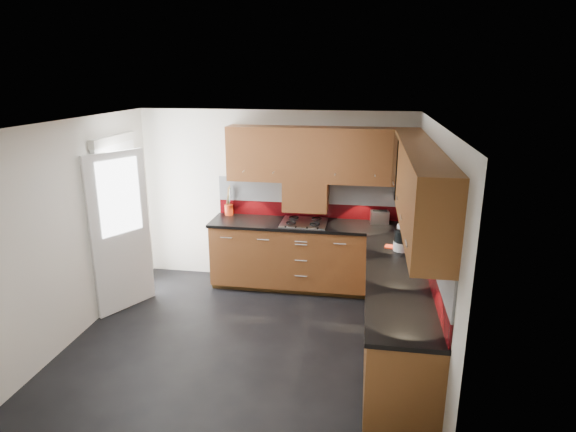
% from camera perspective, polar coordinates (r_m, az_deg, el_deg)
% --- Properties ---
extents(room, '(4.00, 3.80, 2.64)m').
position_cam_1_polar(room, '(4.95, -5.44, 0.55)').
color(room, black).
extents(base_cabinets, '(2.70, 3.20, 0.95)m').
position_cam_1_polar(base_cabinets, '(5.84, 6.93, -8.06)').
color(base_cabinets, '#592D14').
rests_on(base_cabinets, room).
extents(countertop, '(2.72, 3.22, 0.04)m').
position_cam_1_polar(countertop, '(5.65, 6.96, -3.66)').
color(countertop, black).
rests_on(countertop, base_cabinets).
extents(backsplash, '(2.70, 3.20, 0.54)m').
position_cam_1_polar(backsplash, '(5.77, 9.37, -0.30)').
color(backsplash, maroon).
rests_on(backsplash, countertop).
extents(upper_cabinets, '(2.50, 3.20, 0.72)m').
position_cam_1_polar(upper_cabinets, '(5.48, 9.17, 5.59)').
color(upper_cabinets, '#592D14').
rests_on(upper_cabinets, room).
extents(extractor_hood, '(0.60, 0.33, 0.40)m').
position_cam_1_polar(extractor_hood, '(6.48, 2.11, 2.41)').
color(extractor_hood, '#592D14').
rests_on(extractor_hood, room).
extents(glass_cabinet, '(0.32, 0.80, 0.66)m').
position_cam_1_polar(glass_cabinet, '(5.77, 14.00, 6.14)').
color(glass_cabinet, black).
rests_on(glass_cabinet, room).
extents(back_door, '(0.42, 1.19, 2.04)m').
position_cam_1_polar(back_door, '(6.40, -19.20, -0.99)').
color(back_door, white).
rests_on(back_door, room).
extents(gas_hob, '(0.60, 0.53, 0.05)m').
position_cam_1_polar(gas_hob, '(6.41, 1.90, -0.77)').
color(gas_hob, silver).
rests_on(gas_hob, countertop).
extents(utensil_pot, '(0.12, 0.12, 0.43)m').
position_cam_1_polar(utensil_pot, '(6.83, -7.02, 0.91)').
color(utensil_pot, red).
rests_on(utensil_pot, countertop).
extents(toaster, '(0.25, 0.17, 0.18)m').
position_cam_1_polar(toaster, '(6.52, 10.81, -0.13)').
color(toaster, silver).
rests_on(toaster, countertop).
extents(food_processor, '(0.18, 0.18, 0.31)m').
position_cam_1_polar(food_processor, '(5.55, 13.34, -2.63)').
color(food_processor, white).
rests_on(food_processor, countertop).
extents(paper_towel, '(0.15, 0.15, 0.24)m').
position_cam_1_polar(paper_towel, '(5.54, 13.14, -2.87)').
color(paper_towel, white).
rests_on(paper_towel, countertop).
extents(orange_cloth, '(0.15, 0.14, 0.01)m').
position_cam_1_polar(orange_cloth, '(5.66, 12.10, -3.59)').
color(orange_cloth, '#F73C1B').
rests_on(orange_cloth, countertop).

